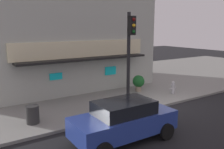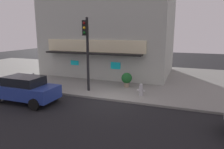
{
  "view_description": "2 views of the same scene",
  "coord_description": "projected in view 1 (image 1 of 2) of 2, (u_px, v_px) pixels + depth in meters",
  "views": [
    {
      "loc": [
        -9.62,
        -8.85,
        4.23
      ],
      "look_at": [
        -2.33,
        2.22,
        1.63
      ],
      "focal_mm": 38.72,
      "sensor_mm": 36.0,
      "label": 1
    },
    {
      "loc": [
        4.33,
        -10.9,
        4.09
      ],
      "look_at": [
        -0.51,
        1.9,
        1.21
      ],
      "focal_mm": 32.81,
      "sensor_mm": 36.0,
      "label": 2
    }
  ],
  "objects": [
    {
      "name": "ground_plane",
      "position": [
        170.0,
        106.0,
        13.26
      ],
      "size": [
        63.59,
        63.59,
        0.0
      ],
      "primitive_type": "plane",
      "color": "black"
    },
    {
      "name": "sidewalk",
      "position": [
        107.0,
        82.0,
        18.56
      ],
      "size": [
        42.39,
        12.98,
        0.13
      ],
      "primitive_type": "cube",
      "color": "gray",
      "rests_on": "ground_plane"
    },
    {
      "name": "corner_building",
      "position": [
        60.0,
        36.0,
        17.52
      ],
      "size": [
        11.45,
        8.33,
        6.98
      ],
      "color": "#ADB2A8",
      "rests_on": "sidewalk"
    },
    {
      "name": "traffic_light",
      "position": [
        130.0,
        47.0,
        12.46
      ],
      "size": [
        0.32,
        0.58,
        4.86
      ],
      "color": "black",
      "rests_on": "sidewalk"
    },
    {
      "name": "fire_hydrant",
      "position": [
        173.0,
        88.0,
        15.14
      ],
      "size": [
        0.48,
        0.24,
        0.78
      ],
      "color": "#B2B2B7",
      "rests_on": "sidewalk"
    },
    {
      "name": "trash_can",
      "position": [
        33.0,
        114.0,
        10.43
      ],
      "size": [
        0.56,
        0.56,
        0.79
      ],
      "primitive_type": "cylinder",
      "color": "#2D2D2D",
      "rests_on": "sidewalk"
    },
    {
      "name": "potted_plant_by_doorway",
      "position": [
        139.0,
        82.0,
        15.67
      ],
      "size": [
        0.77,
        0.77,
        1.05
      ],
      "color": "gray",
      "rests_on": "sidewalk"
    },
    {
      "name": "parked_car_blue",
      "position": [
        124.0,
        120.0,
        9.07
      ],
      "size": [
        4.02,
        1.92,
        1.55
      ],
      "color": "navy",
      "rests_on": "ground_plane"
    }
  ]
}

